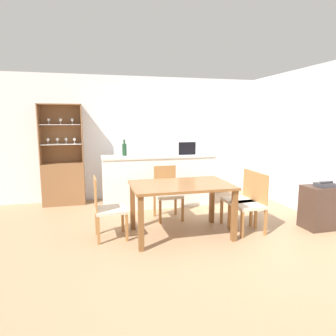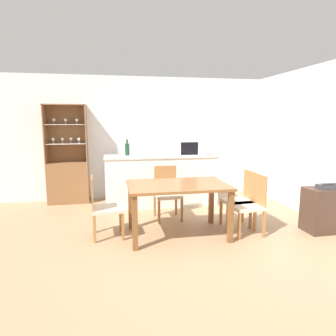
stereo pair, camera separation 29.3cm
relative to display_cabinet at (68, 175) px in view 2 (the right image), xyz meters
name	(u,v)px [view 2 (the right image)]	position (x,y,z in m)	size (l,w,h in m)	color
ground_plane	(172,243)	(1.64, -2.41, -0.57)	(18.00, 18.00, 0.00)	#A37F5B
wall_back	(147,138)	(1.64, 0.22, 0.71)	(6.80, 0.06, 2.55)	silver
wall_right	(331,145)	(4.22, -2.11, 0.71)	(0.06, 4.60, 2.55)	silver
kitchen_counter	(161,180)	(1.81, -0.52, -0.08)	(2.17, 0.64, 0.98)	white
display_cabinet	(68,175)	(0.00, 0.00, 0.00)	(0.79, 0.39, 1.95)	brown
dining_table	(178,191)	(1.77, -2.15, 0.09)	(1.41, 0.91, 0.76)	brown
dining_chair_head_far	(167,193)	(1.77, -1.37, -0.13)	(0.44, 0.44, 0.88)	beige
dining_chair_side_right_near	(249,205)	(2.80, -2.29, -0.13)	(0.44, 0.44, 0.88)	beige
dining_chair_side_left_far	(104,207)	(0.74, -2.02, -0.13)	(0.44, 0.44, 0.88)	beige
dining_chair_side_right_far	(241,200)	(2.80, -2.01, -0.13)	(0.45, 0.45, 0.88)	beige
microwave	(191,148)	(2.40, -0.51, 0.55)	(0.52, 0.38, 0.28)	silver
wine_bottle	(127,149)	(1.17, -0.38, 0.53)	(0.08, 0.08, 0.31)	#193D23
side_cabinet	(323,210)	(3.93, -2.41, -0.24)	(0.52, 0.39, 0.66)	#422D23
telephone	(327,187)	(3.93, -2.45, 0.13)	(0.24, 0.20, 0.10)	#38383D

